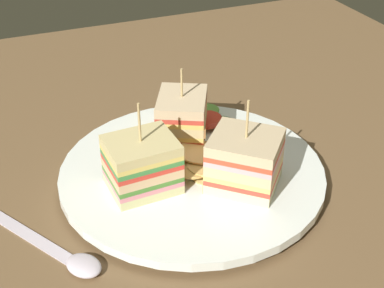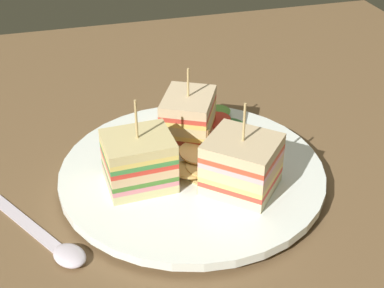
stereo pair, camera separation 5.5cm
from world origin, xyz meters
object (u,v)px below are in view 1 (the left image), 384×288
(sandwich_wedge_0, at_px, (244,161))
(plate, at_px, (192,173))
(chip_pile, at_px, (203,165))
(sandwich_wedge_2, at_px, (142,164))
(spoon, at_px, (68,257))
(sandwich_wedge_1, at_px, (182,119))

(sandwich_wedge_0, bearing_deg, plate, -8.04)
(plate, xyz_separation_m, chip_pile, (-0.01, 0.01, 0.01))
(sandwich_wedge_2, height_order, spoon, sandwich_wedge_2)
(sandwich_wedge_0, height_order, spoon, sandwich_wedge_0)
(sandwich_wedge_0, xyz_separation_m, sandwich_wedge_2, (0.09, -0.03, -0.00))
(sandwich_wedge_1, height_order, chip_pile, sandwich_wedge_1)
(sandwich_wedge_1, bearing_deg, spoon, -25.13)
(sandwich_wedge_0, distance_m, spoon, 0.19)
(plate, bearing_deg, sandwich_wedge_0, 130.11)
(sandwich_wedge_1, distance_m, sandwich_wedge_2, 0.10)
(sandwich_wedge_0, relative_size, chip_pile, 1.19)
(plate, xyz_separation_m, sandwich_wedge_0, (-0.04, 0.04, 0.03))
(plate, distance_m, sandwich_wedge_1, 0.07)
(sandwich_wedge_1, bearing_deg, chip_pile, 23.81)
(sandwich_wedge_2, height_order, chip_pile, sandwich_wedge_2)
(spoon, bearing_deg, sandwich_wedge_1, 96.37)
(chip_pile, height_order, spoon, chip_pile)
(plate, relative_size, sandwich_wedge_2, 2.92)
(sandwich_wedge_2, relative_size, spoon, 0.70)
(chip_pile, bearing_deg, sandwich_wedge_1, -93.09)
(plate, height_order, chip_pile, chip_pile)
(sandwich_wedge_0, height_order, chip_pile, sandwich_wedge_0)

